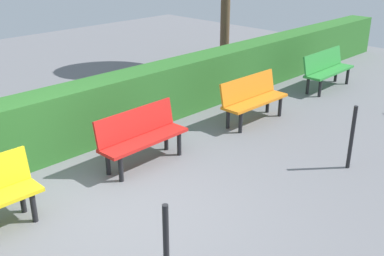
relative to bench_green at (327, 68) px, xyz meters
name	(u,v)px	position (x,y,z in m)	size (l,w,h in m)	color
ground_plane	(118,212)	(6.62, 0.81, -0.48)	(23.43, 23.43, 0.00)	slate
bench_green	(327,68)	(0.00, 0.00, 0.00)	(1.63, 0.50, 0.86)	#2D8C38
bench_orange	(253,97)	(2.87, 0.06, 0.00)	(1.51, 0.49, 0.86)	orange
bench_red	(141,134)	(5.49, -0.05, 0.00)	(1.50, 0.50, 0.86)	red
hedge_row	(98,111)	(5.41, -1.30, 0.04)	(19.43, 0.63, 1.05)	#2D6B28
railing_post_mid	(352,138)	(3.39, 2.32, 0.02)	(0.06, 0.06, 1.00)	black
railing_post_far	(166,250)	(7.14, 2.32, 0.02)	(0.06, 0.06, 1.00)	black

